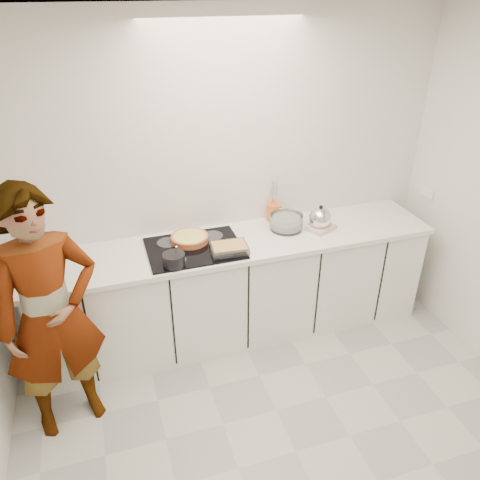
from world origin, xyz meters
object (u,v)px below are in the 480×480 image
object	(u,v)px
saucepan	(174,259)
utensil_crock	(274,212)
tart_dish	(190,238)
baking_dish	(229,248)
kettle	(320,219)
cook	(51,317)
mixing_bowl	(286,222)
hob	(194,248)

from	to	relation	value
saucepan	utensil_crock	distance (m)	1.07
tart_dish	baking_dish	xyz separation A→B (m)	(0.25, -0.24, 0.00)
kettle	cook	bearing A→B (deg)	-166.34
saucepan	kettle	distance (m)	1.27
saucepan	baking_dish	world-z (taller)	saucepan
tart_dish	mixing_bowl	world-z (taller)	mixing_bowl
mixing_bowl	kettle	distance (m)	0.28
cook	saucepan	bearing A→B (deg)	3.29
hob	kettle	bearing A→B (deg)	0.34
hob	tart_dish	xyz separation A→B (m)	(-0.01, 0.11, 0.03)
saucepan	mixing_bowl	distance (m)	1.04
saucepan	mixing_bowl	xyz separation A→B (m)	(0.99, 0.29, -0.00)
mixing_bowl	kettle	world-z (taller)	kettle
tart_dish	cook	size ratio (longest dim) A/B	0.21
utensil_crock	cook	xyz separation A→B (m)	(-1.79, -0.78, -0.10)
saucepan	cook	size ratio (longest dim) A/B	0.10
tart_dish	mixing_bowl	bearing A→B (deg)	-0.98
saucepan	kettle	xyz separation A→B (m)	(1.25, 0.21, 0.03)
hob	saucepan	world-z (taller)	saucepan
utensil_crock	mixing_bowl	bearing A→B (deg)	-77.96
baking_dish	kettle	bearing A→B (deg)	9.77
hob	tart_dish	distance (m)	0.11
utensil_crock	saucepan	bearing A→B (deg)	-153.25
tart_dish	baking_dish	bearing A→B (deg)	-44.36
saucepan	baking_dish	distance (m)	0.44
mixing_bowl	utensil_crock	bearing A→B (deg)	102.04
baking_dish	tart_dish	bearing A→B (deg)	135.64
saucepan	kettle	size ratio (longest dim) A/B	0.80
mixing_bowl	utensil_crock	world-z (taller)	utensil_crock
cook	mixing_bowl	bearing A→B (deg)	1.48
tart_dish	cook	xyz separation A→B (m)	(-1.02, -0.61, -0.07)
baking_dish	saucepan	bearing A→B (deg)	-171.52
kettle	utensil_crock	world-z (taller)	kettle
hob	utensil_crock	world-z (taller)	utensil_crock
baking_dish	utensil_crock	xyz separation A→B (m)	(0.52, 0.42, 0.03)
hob	mixing_bowl	bearing A→B (deg)	6.73
hob	baking_dish	size ratio (longest dim) A/B	2.46
baking_dish	mixing_bowl	xyz separation A→B (m)	(0.56, 0.23, 0.01)
tart_dish	mixing_bowl	size ratio (longest dim) A/B	1.07
saucepan	mixing_bowl	size ratio (longest dim) A/B	0.51
hob	baking_dish	world-z (taller)	baking_dish
hob	kettle	xyz separation A→B (m)	(1.06, 0.01, 0.08)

